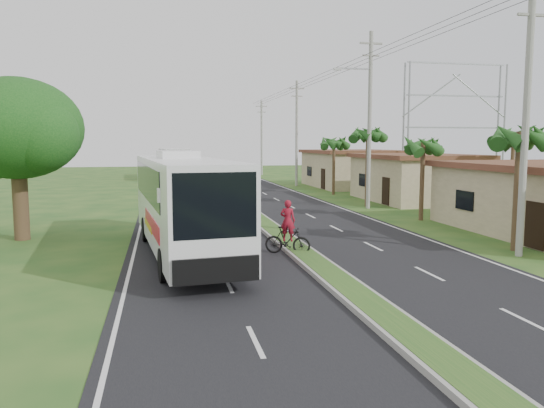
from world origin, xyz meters
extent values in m
plane|color=#214E1C|center=(0.00, 0.00, 0.00)|extent=(180.00, 180.00, 0.00)
cube|color=black|center=(0.00, 20.00, 0.01)|extent=(14.00, 160.00, 0.02)
cube|color=gray|center=(0.00, 20.00, 0.10)|extent=(1.20, 160.00, 0.17)
cube|color=#214E1C|center=(0.00, 20.00, 0.18)|extent=(0.95, 160.00, 0.02)
cube|color=silver|center=(-6.70, 20.00, 0.00)|extent=(0.12, 160.00, 0.01)
cube|color=silver|center=(6.70, 20.00, 0.00)|extent=(0.12, 160.00, 0.01)
cube|color=tan|center=(14.00, 22.00, 1.68)|extent=(7.00, 10.00, 3.35)
cube|color=brown|center=(14.00, 22.00, 3.51)|extent=(7.60, 10.60, 0.32)
cube|color=tan|center=(14.00, 36.00, 1.75)|extent=(8.00, 11.00, 3.50)
cube|color=brown|center=(14.00, 36.00, 3.66)|extent=(8.60, 11.60, 0.32)
cylinder|color=#473321|center=(9.00, 3.00, 2.50)|extent=(0.26, 0.26, 5.00)
cylinder|color=#473321|center=(9.40, 12.00, 2.30)|extent=(0.26, 0.26, 4.60)
cylinder|color=#473321|center=(8.80, 19.00, 2.70)|extent=(0.26, 0.26, 5.40)
cylinder|color=#473321|center=(9.30, 28.00, 2.40)|extent=(0.26, 0.26, 4.80)
cylinder|color=#473321|center=(17.50, 15.00, 2.60)|extent=(0.26, 0.26, 5.20)
cylinder|color=#473321|center=(-12.00, 10.00, 2.00)|extent=(0.70, 0.70, 4.00)
ellipsoid|color=#114213|center=(-12.00, 10.00, 5.20)|extent=(6.00, 6.00, 4.68)
sphere|color=#114213|center=(-10.80, 9.00, 4.90)|extent=(3.40, 3.40, 3.40)
cylinder|color=gray|center=(8.50, 2.00, 5.50)|extent=(0.28, 0.28, 11.00)
cube|color=gray|center=(8.50, 2.00, 9.40)|extent=(1.20, 0.10, 0.10)
cylinder|color=gray|center=(8.50, 18.00, 6.00)|extent=(0.28, 0.28, 12.00)
cube|color=gray|center=(8.50, 18.00, 11.20)|extent=(1.60, 0.12, 0.12)
cube|color=gray|center=(8.50, 18.00, 10.40)|extent=(1.20, 0.10, 0.10)
cube|color=gray|center=(7.30, 18.00, 9.50)|extent=(2.40, 0.10, 0.10)
cylinder|color=gray|center=(8.50, 38.00, 5.50)|extent=(0.28, 0.28, 11.00)
cube|color=gray|center=(8.50, 38.00, 10.20)|extent=(1.60, 0.12, 0.12)
cube|color=gray|center=(8.50, 38.00, 9.40)|extent=(1.20, 0.10, 0.10)
cylinder|color=gray|center=(8.50, 58.00, 5.25)|extent=(0.28, 0.28, 10.50)
cube|color=gray|center=(8.50, 58.00, 9.70)|extent=(1.60, 0.12, 0.12)
cube|color=gray|center=(8.50, 58.00, 8.90)|extent=(1.20, 0.10, 0.10)
cylinder|color=gray|center=(17.00, 29.50, 6.00)|extent=(0.18, 0.18, 12.00)
cylinder|color=gray|center=(27.00, 29.50, 6.00)|extent=(0.18, 0.18, 12.00)
cylinder|color=gray|center=(17.00, 30.50, 6.00)|extent=(0.18, 0.18, 12.00)
cylinder|color=gray|center=(27.00, 30.50, 6.00)|extent=(0.18, 0.18, 12.00)
cube|color=gray|center=(22.00, 30.00, 6.00)|extent=(10.00, 0.14, 0.14)
cube|color=gray|center=(22.00, 30.00, 9.00)|extent=(10.00, 0.14, 0.14)
cube|color=gray|center=(22.00, 30.00, 12.00)|extent=(10.00, 0.14, 0.14)
cube|color=white|center=(-4.70, 5.01, 2.19)|extent=(4.04, 13.21, 3.41)
cube|color=black|center=(-4.76, 5.66, 2.94)|extent=(3.82, 10.63, 1.36)
cube|color=black|center=(-4.03, -1.39, 2.74)|extent=(2.44, 0.39, 1.91)
cube|color=red|center=(-4.56, 3.72, 1.51)|extent=(3.33, 5.89, 0.60)
cube|color=gold|center=(-4.73, 5.34, 1.24)|extent=(3.08, 3.52, 0.27)
cube|color=white|center=(-4.83, 6.31, 4.05)|extent=(1.78, 2.74, 0.30)
cylinder|color=black|center=(-5.49, 0.79, 0.56)|extent=(0.46, 1.16, 1.13)
cylinder|color=black|center=(-3.05, 1.05, 0.56)|extent=(0.46, 1.16, 1.13)
cylinder|color=black|center=(-6.27, 8.34, 0.56)|extent=(0.46, 1.16, 1.13)
cylinder|color=black|center=(-3.84, 8.59, 0.56)|extent=(0.46, 1.16, 1.13)
cube|color=silver|center=(-4.03, 52.42, 2.01)|extent=(3.72, 13.36, 3.67)
cube|color=black|center=(-4.06, 52.99, 3.11)|extent=(3.55, 9.93, 1.25)
cube|color=orange|center=(-3.95, 51.27, 1.31)|extent=(3.32, 6.49, 0.40)
cylinder|color=black|center=(-4.93, 46.89, 0.55)|extent=(0.41, 1.12, 1.10)
cylinder|color=black|center=(-2.41, 47.06, 0.55)|extent=(0.41, 1.12, 1.10)
cylinder|color=black|center=(-5.60, 57.20, 0.55)|extent=(0.41, 1.12, 1.10)
cylinder|color=black|center=(-3.08, 57.37, 0.55)|extent=(0.41, 1.12, 1.10)
imported|color=black|center=(-0.54, 4.22, 0.57)|extent=(1.93, 1.27, 1.13)
imported|color=maroon|center=(-0.54, 4.22, 1.39)|extent=(0.73, 0.62, 1.69)
camera|label=1|loc=(-5.50, -16.48, 4.52)|focal=35.00mm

